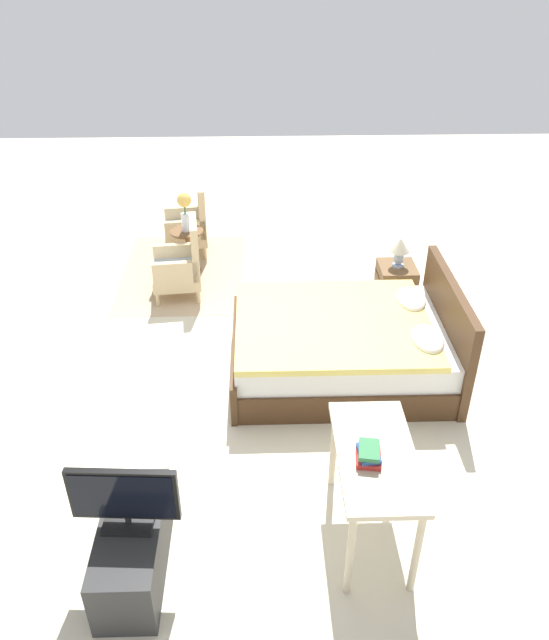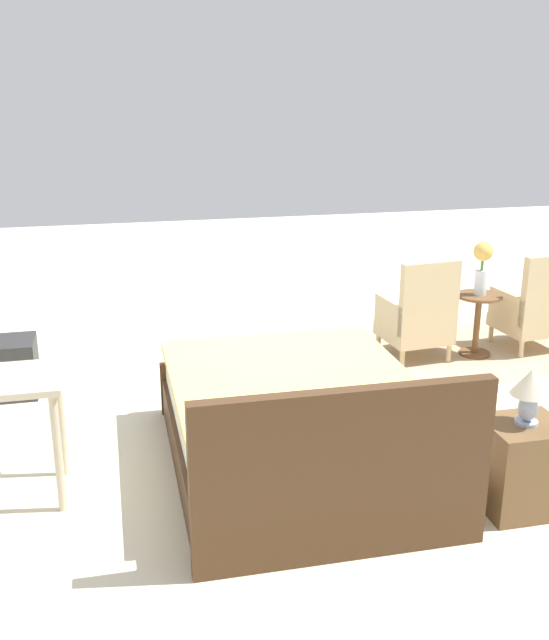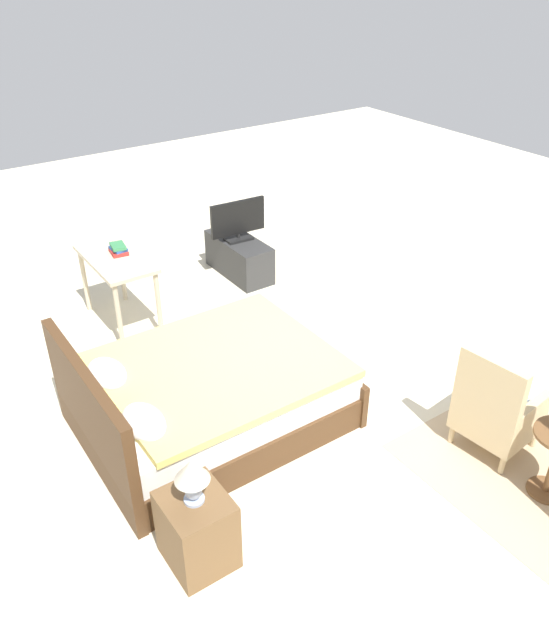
# 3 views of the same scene
# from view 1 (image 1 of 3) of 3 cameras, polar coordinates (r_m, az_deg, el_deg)

# --- Properties ---
(ground_plane) EXTENTS (16.00, 16.00, 0.00)m
(ground_plane) POSITION_cam_1_polar(r_m,az_deg,el_deg) (6.15, -2.23, -4.55)
(ground_plane) COLOR beige
(floor_rug) EXTENTS (2.10, 1.50, 0.01)m
(floor_rug) POSITION_cam_1_polar(r_m,az_deg,el_deg) (7.94, -8.35, 4.37)
(floor_rug) COLOR tan
(floor_rug) RESTS_ON ground_plane
(bed) EXTENTS (1.59, 2.07, 0.96)m
(bed) POSITION_cam_1_polar(r_m,az_deg,el_deg) (6.00, 6.49, -2.29)
(bed) COLOR #472D19
(bed) RESTS_ON ground_plane
(armchair_by_window_left) EXTENTS (0.60, 0.60, 0.92)m
(armchair_by_window_left) POSITION_cam_1_polar(r_m,az_deg,el_deg) (8.29, -7.77, 8.56)
(armchair_by_window_left) COLOR #CCB284
(armchair_by_window_left) RESTS_ON floor_rug
(armchair_by_window_right) EXTENTS (0.60, 0.60, 0.92)m
(armchair_by_window_right) POSITION_cam_1_polar(r_m,az_deg,el_deg) (7.27, -8.53, 4.93)
(armchair_by_window_right) COLOR #CCB284
(armchair_by_window_right) RESTS_ON floor_rug
(side_table) EXTENTS (0.40, 0.40, 0.57)m
(side_table) POSITION_cam_1_polar(r_m,az_deg,el_deg) (7.77, -7.92, 6.68)
(side_table) COLOR brown
(side_table) RESTS_ON ground_plane
(flower_vase) EXTENTS (0.17, 0.17, 0.48)m
(flower_vase) POSITION_cam_1_polar(r_m,az_deg,el_deg) (7.57, -8.21, 10.11)
(flower_vase) COLOR silver
(flower_vase) RESTS_ON side_table
(nightstand) EXTENTS (0.44, 0.41, 0.54)m
(nightstand) POSITION_cam_1_polar(r_m,az_deg,el_deg) (7.09, 10.97, 2.93)
(nightstand) COLOR brown
(nightstand) RESTS_ON ground_plane
(table_lamp) EXTENTS (0.22, 0.22, 0.33)m
(table_lamp) POSITION_cam_1_polar(r_m,az_deg,el_deg) (6.87, 11.40, 6.45)
(table_lamp) COLOR #9EADC6
(table_lamp) RESTS_ON nightstand
(tv_stand) EXTENTS (0.96, 0.40, 0.45)m
(tv_stand) POSITION_cam_1_polar(r_m,az_deg,el_deg) (4.47, -12.77, -19.60)
(tv_stand) COLOR #2D2D2D
(tv_stand) RESTS_ON ground_plane
(tv_flatscreen) EXTENTS (0.22, 0.69, 0.48)m
(tv_flatscreen) POSITION_cam_1_polar(r_m,az_deg,el_deg) (4.11, -13.59, -15.56)
(tv_flatscreen) COLOR black
(tv_flatscreen) RESTS_ON tv_stand
(vanity_desk) EXTENTS (1.04, 0.52, 0.77)m
(vanity_desk) POSITION_cam_1_polar(r_m,az_deg,el_deg) (4.31, 9.16, -13.02)
(vanity_desk) COLOR beige
(vanity_desk) RESTS_ON ground_plane
(book_stack) EXTENTS (0.22, 0.18, 0.10)m
(book_stack) POSITION_cam_1_polar(r_m,az_deg,el_deg) (4.14, 8.61, -12.03)
(book_stack) COLOR #AD2823
(book_stack) RESTS_ON vanity_desk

